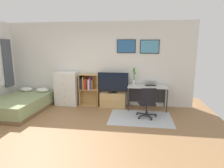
% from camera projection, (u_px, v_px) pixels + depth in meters
% --- Properties ---
extents(ground_plane, '(7.20, 7.20, 0.00)m').
position_uv_depth(ground_plane, '(76.00, 136.00, 4.15)').
color(ground_plane, '#936B44').
extents(wall_back_with_posters, '(6.12, 0.09, 2.70)m').
position_uv_depth(wall_back_with_posters, '(99.00, 64.00, 6.22)').
color(wall_back_with_posters, silver).
rests_on(wall_back_with_posters, ground_plane).
extents(area_rug, '(1.70, 1.20, 0.01)m').
position_uv_depth(area_rug, '(140.00, 118.00, 5.20)').
color(area_rug, '#B2B7BC').
rests_on(area_rug, ground_plane).
extents(bed, '(1.37, 2.06, 0.57)m').
position_uv_depth(bed, '(21.00, 104.00, 5.71)').
color(bed, brown).
rests_on(bed, ground_plane).
extents(dresser, '(0.73, 0.46, 1.11)m').
position_uv_depth(dresser, '(67.00, 89.00, 6.26)').
color(dresser, white).
rests_on(dresser, ground_plane).
extents(bookshelf, '(0.63, 0.30, 1.04)m').
position_uv_depth(bookshelf, '(88.00, 87.00, 6.21)').
color(bookshelf, tan).
rests_on(bookshelf, ground_plane).
extents(tv_stand, '(0.81, 0.41, 0.47)m').
position_uv_depth(tv_stand, '(113.00, 100.00, 6.13)').
color(tv_stand, tan).
rests_on(tv_stand, ground_plane).
extents(television, '(0.97, 0.16, 0.65)m').
position_uv_depth(television, '(113.00, 83.00, 5.99)').
color(television, black).
rests_on(television, tv_stand).
extents(desk, '(1.19, 0.58, 0.74)m').
position_uv_depth(desk, '(147.00, 90.00, 5.90)').
color(desk, silver).
rests_on(desk, ground_plane).
extents(office_chair, '(0.58, 0.57, 0.86)m').
position_uv_depth(office_chair, '(147.00, 102.00, 5.11)').
color(office_chair, '#232326').
rests_on(office_chair, ground_plane).
extents(laptop, '(0.39, 0.41, 0.15)m').
position_uv_depth(laptop, '(150.00, 83.00, 5.86)').
color(laptop, '#B7B7BC').
rests_on(laptop, desk).
extents(computer_mouse, '(0.06, 0.10, 0.03)m').
position_uv_depth(computer_mouse, '(159.00, 86.00, 5.72)').
color(computer_mouse, silver).
rests_on(computer_mouse, desk).
extents(bamboo_vase, '(0.09, 0.09, 0.53)m').
position_uv_depth(bamboo_vase, '(134.00, 77.00, 5.95)').
color(bamboo_vase, silver).
rests_on(bamboo_vase, desk).
extents(wine_glass, '(0.07, 0.07, 0.18)m').
position_uv_depth(wine_glass, '(137.00, 82.00, 5.76)').
color(wine_glass, silver).
rests_on(wine_glass, desk).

